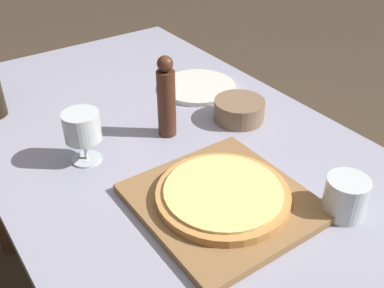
{
  "coord_description": "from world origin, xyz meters",
  "views": [
    {
      "loc": [
        -0.49,
        -0.72,
        1.39
      ],
      "look_at": [
        -0.01,
        -0.03,
        0.83
      ],
      "focal_mm": 42.0,
      "sensor_mm": 36.0,
      "label": 1
    }
  ],
  "objects": [
    {
      "name": "wine_glass",
      "position": [
        -0.2,
        0.13,
        0.86
      ],
      "size": [
        0.08,
        0.08,
        0.13
      ],
      "color": "silver",
      "rests_on": "dining_table"
    },
    {
      "name": "dining_table",
      "position": [
        0.0,
        0.0,
        0.68
      ],
      "size": [
        0.84,
        1.65,
        0.77
      ],
      "color": "#9393A8",
      "rests_on": "ground_plane"
    },
    {
      "name": "drinking_tumbler",
      "position": [
        0.15,
        -0.34,
        0.81
      ],
      "size": [
        0.09,
        0.09,
        0.08
      ],
      "color": "silver",
      "rests_on": "dining_table"
    },
    {
      "name": "pepper_mill",
      "position": [
        0.02,
        0.12,
        0.87
      ],
      "size": [
        0.05,
        0.05,
        0.21
      ],
      "color": "#4C2819",
      "rests_on": "dining_table"
    },
    {
      "name": "small_bowl",
      "position": [
        0.22,
        0.07,
        0.8
      ],
      "size": [
        0.14,
        0.14,
        0.06
      ],
      "color": "#84664C",
      "rests_on": "dining_table"
    },
    {
      "name": "cutting_board",
      "position": [
        -0.03,
        -0.18,
        0.78
      ],
      "size": [
        0.33,
        0.34,
        0.02
      ],
      "color": "olive",
      "rests_on": "dining_table"
    },
    {
      "name": "pizza",
      "position": [
        -0.03,
        -0.18,
        0.8
      ],
      "size": [
        0.28,
        0.28,
        0.02
      ],
      "color": "#C68947",
      "rests_on": "cutting_board"
    },
    {
      "name": "dinner_plate",
      "position": [
        0.23,
        0.28,
        0.78
      ],
      "size": [
        0.23,
        0.23,
        0.01
      ],
      "color": "silver",
      "rests_on": "dining_table"
    }
  ]
}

